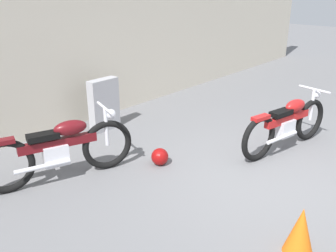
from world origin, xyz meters
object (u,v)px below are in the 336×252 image
Objects in this scene: traffic_cone at (301,231)px; motorcycle_red at (287,124)px; motorcycle_maroon at (60,149)px; stone_marker at (104,105)px; helmet at (160,157)px.

traffic_cone is 0.26× the size of motorcycle_red.
stone_marker is at bearing 51.76° from motorcycle_maroon.
helmet is at bearing -101.97° from stone_marker.
helmet is 0.13× the size of motorcycle_red.
motorcycle_maroon is (-0.78, 3.21, 0.20)m from traffic_cone.
motorcycle_maroon is 3.69m from motorcycle_red.
stone_marker reaches higher than motorcycle_red.
stone_marker is at bearing 78.41° from traffic_cone.
motorcycle_red is at bearing 28.19° from traffic_cone.
stone_marker is at bearing 127.47° from motorcycle_red.
traffic_cone is at bearing -57.39° from motorcycle_maroon.
traffic_cone reaches higher than helmet.
helmet is (-0.38, -1.80, -0.36)m from stone_marker.
motorcycle_red reaches higher than helmet.
motorcycle_maroon is at bearing -147.27° from stone_marker.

